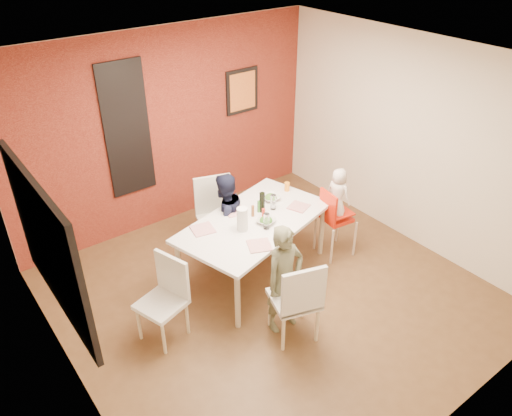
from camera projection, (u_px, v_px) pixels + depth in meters
ground at (271, 294)px, 5.90m from camera, size 4.50×4.50×0.00m
ceiling at (276, 66)px, 4.49m from camera, size 4.50×4.50×0.02m
wall_back at (169, 129)px, 6.72m from camera, size 4.50×0.02×2.70m
wall_front at (466, 317)px, 3.66m from camera, size 4.50×0.02×2.70m
wall_left at (57, 279)px, 4.03m from camera, size 0.02×4.50×2.70m
wall_right at (411, 142)px, 6.36m from camera, size 0.02×4.50×2.70m
brick_accent_wall at (169, 130)px, 6.71m from camera, size 4.50×0.02×2.70m
picture_window_frame at (48, 246)px, 4.08m from camera, size 0.05×1.70×1.30m
picture_window_pane at (49, 246)px, 4.09m from camera, size 0.02×1.55×1.15m
glassblock_strip at (127, 130)px, 6.31m from camera, size 0.55×0.03×1.70m
glassblock_surround at (127, 130)px, 6.31m from camera, size 0.60×0.03×1.76m
art_print_frame at (242, 91)px, 7.16m from camera, size 0.54×0.03×0.64m
art_print_canvas at (243, 91)px, 7.15m from camera, size 0.44×0.01×0.54m
dining_table at (254, 225)px, 5.88m from camera, size 2.07×1.48×0.78m
chair_near at (298, 298)px, 5.01m from camera, size 0.58×0.58×1.00m
chair_far at (216, 212)px, 6.38m from camera, size 0.60×0.60×1.03m
chair_left at (166, 294)px, 5.12m from camera, size 0.54×0.54×0.93m
high_chair at (334, 216)px, 6.30m from camera, size 0.44×0.44×0.94m
child_near at (284, 279)px, 5.15m from camera, size 0.46×0.30×1.26m
child_far at (225, 219)px, 6.18m from camera, size 0.64×0.52×1.22m
toddler at (338, 194)px, 6.14m from camera, size 0.26×0.36×0.67m
plate_near_left at (259, 245)px, 5.40m from camera, size 0.32×0.32×0.01m
plate_far_mid at (235, 211)px, 6.00m from camera, size 0.28×0.28×0.01m
plate_near_right at (299, 207)px, 6.09m from camera, size 0.29×0.29×0.01m
plate_far_left at (203, 229)px, 5.67m from camera, size 0.29×0.29×0.01m
salad_bowl_a at (266, 221)px, 5.78m from camera, size 0.29×0.29×0.05m
salad_bowl_b at (271, 198)px, 6.24m from camera, size 0.27×0.27×0.06m
wine_bottle at (262, 202)px, 5.94m from camera, size 0.07×0.07×0.25m
wine_glass_a at (266, 221)px, 5.64m from camera, size 0.07×0.07×0.20m
wine_glass_b at (273, 202)px, 6.01m from camera, size 0.07×0.07×0.20m
paper_towel_roll at (242, 219)px, 5.60m from camera, size 0.13×0.13×0.28m
condiment_red at (264, 214)px, 5.82m from camera, size 0.04×0.04×0.15m
condiment_green at (259, 207)px, 5.96m from camera, size 0.04×0.04×0.15m
condiment_brown at (253, 211)px, 5.88m from camera, size 0.04×0.04×0.14m
sippy_cup at (287, 187)px, 6.42m from camera, size 0.07×0.07×0.12m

